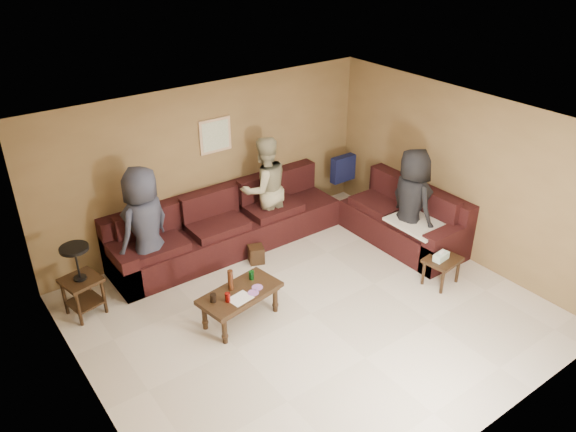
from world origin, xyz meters
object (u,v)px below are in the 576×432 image
object	(u,v)px
person_left	(145,227)
person_middle	(265,189)
sectional_sofa	(292,228)
side_table_right	(442,262)
coffee_table	(240,296)
end_table_left	(81,279)
person_right	(411,203)
waste_bin	(256,254)

from	to	relation	value
person_left	person_middle	size ratio (longest dim) A/B	1.03
sectional_sofa	side_table_right	xyz separation A→B (m)	(1.07, -2.04, 0.03)
side_table_right	person_left	bearing A→B (deg)	142.81
sectional_sofa	coffee_table	distance (m)	1.94
sectional_sofa	end_table_left	xyz separation A→B (m)	(-3.16, 0.23, 0.20)
end_table_left	person_middle	world-z (taller)	person_middle
end_table_left	person_right	xyz separation A→B (m)	(4.48, -1.41, 0.32)
waste_bin	person_middle	xyz separation A→B (m)	(0.55, 0.57, 0.71)
end_table_left	person_left	world-z (taller)	person_left
person_left	end_table_left	bearing A→B (deg)	-13.35
coffee_table	side_table_right	xyz separation A→B (m)	(2.69, -0.97, -0.02)
person_right	waste_bin	bearing A→B (deg)	69.69
side_table_right	person_middle	world-z (taller)	person_middle
end_table_left	side_table_right	world-z (taller)	end_table_left
person_middle	end_table_left	bearing A→B (deg)	8.64
sectional_sofa	person_right	world-z (taller)	person_right
coffee_table	person_left	distance (m)	1.66
person_left	person_right	distance (m)	3.82
waste_bin	person_right	distance (m)	2.42
person_right	side_table_right	bearing A→B (deg)	173.18
sectional_sofa	person_right	xyz separation A→B (m)	(1.31, -1.18, 0.52)
sectional_sofa	coffee_table	xyz separation A→B (m)	(-1.62, -1.07, 0.05)
sectional_sofa	end_table_left	world-z (taller)	end_table_left
waste_bin	person_left	world-z (taller)	person_left
coffee_table	person_left	bearing A→B (deg)	110.24
person_middle	person_right	xyz separation A→B (m)	(1.47, -1.69, 0.00)
end_table_left	person_middle	size ratio (longest dim) A/B	0.60
coffee_table	person_middle	xyz separation A→B (m)	(1.46, 1.58, 0.47)
sectional_sofa	person_middle	distance (m)	0.74
coffee_table	side_table_right	world-z (taller)	coffee_table
coffee_table	person_right	xyz separation A→B (m)	(2.93, -0.10, 0.47)
waste_bin	person_middle	world-z (taller)	person_middle
end_table_left	person_middle	distance (m)	3.04
person_middle	sectional_sofa	bearing A→B (deg)	110.14
person_right	person_left	bearing A→B (deg)	74.08
sectional_sofa	person_left	xyz separation A→B (m)	(-2.16, 0.41, 0.54)
end_table_left	waste_bin	xyz separation A→B (m)	(2.46, -0.29, -0.40)
sectional_sofa	side_table_right	size ratio (longest dim) A/B	8.46
person_left	person_right	xyz separation A→B (m)	(3.48, -1.59, -0.03)
waste_bin	person_left	xyz separation A→B (m)	(-1.46, 0.47, 0.74)
end_table_left	person_middle	xyz separation A→B (m)	(3.01, 0.28, 0.31)
coffee_table	person_middle	bearing A→B (deg)	47.27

